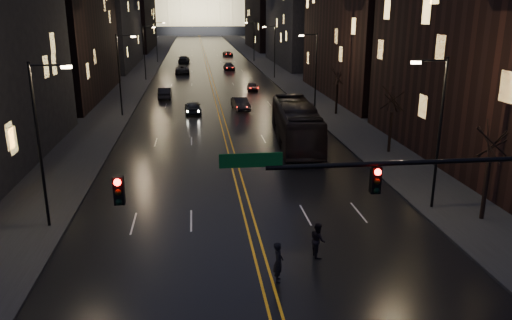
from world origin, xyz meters
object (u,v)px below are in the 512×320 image
object	(u,v)px
bus	(296,124)
oncoming_car_b	(165,93)
oncoming_car_a	(193,107)
traffic_signal	(438,190)
receding_car_a	(241,104)
pedestrian_a	(278,262)
pedestrian_b	(318,240)

from	to	relation	value
bus	oncoming_car_b	bearing A→B (deg)	120.77
bus	oncoming_car_a	xyz separation A→B (m)	(-8.97, 15.04, -1.11)
oncoming_car_a	oncoming_car_b	xyz separation A→B (m)	(-3.74, 10.63, 0.02)
oncoming_car_b	traffic_signal	bearing A→B (deg)	103.38
bus	receding_car_a	size ratio (longest dim) A/B	2.94
bus	pedestrian_a	size ratio (longest dim) A/B	7.20
oncoming_car_b	pedestrian_a	distance (m)	48.86
traffic_signal	bus	size ratio (longest dim) A/B	1.29
oncoming_car_a	receding_car_a	xyz separation A→B (m)	(5.62, 1.60, -0.01)
pedestrian_a	receding_car_a	bearing A→B (deg)	6.09
oncoming_car_a	receding_car_a	size ratio (longest dim) A/B	0.98
oncoming_car_a	pedestrian_b	xyz separation A→B (m)	(5.91, -35.61, 0.11)
oncoming_car_b	receding_car_a	size ratio (longest dim) A/B	1.04
oncoming_car_b	pedestrian_b	bearing A→B (deg)	101.18
oncoming_car_b	pedestrian_a	bearing A→B (deg)	98.08
pedestrian_b	bus	bearing A→B (deg)	-12.18
oncoming_car_b	pedestrian_a	xyz separation A→B (m)	(7.38, -48.30, 0.15)
pedestrian_b	traffic_signal	bearing A→B (deg)	-151.78
bus	pedestrian_b	distance (m)	20.82
oncoming_car_a	oncoming_car_b	distance (m)	11.27
oncoming_car_b	receding_car_a	distance (m)	13.00
pedestrian_a	pedestrian_b	xyz separation A→B (m)	(2.27, 2.06, -0.06)
bus	traffic_signal	bearing A→B (deg)	-85.43
oncoming_car_a	pedestrian_b	size ratio (longest dim) A/B	2.56
receding_car_a	oncoming_car_a	bearing A→B (deg)	-170.48
bus	oncoming_car_b	size ratio (longest dim) A/B	2.83
pedestrian_a	bus	bearing A→B (deg)	-4.27
receding_car_a	pedestrian_b	world-z (taller)	pedestrian_b
oncoming_car_b	receding_car_a	xyz separation A→B (m)	(9.36, -9.02, -0.03)
pedestrian_a	pedestrian_b	size ratio (longest dim) A/B	1.07
bus	receding_car_a	distance (m)	17.01
oncoming_car_a	oncoming_car_b	size ratio (longest dim) A/B	0.94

